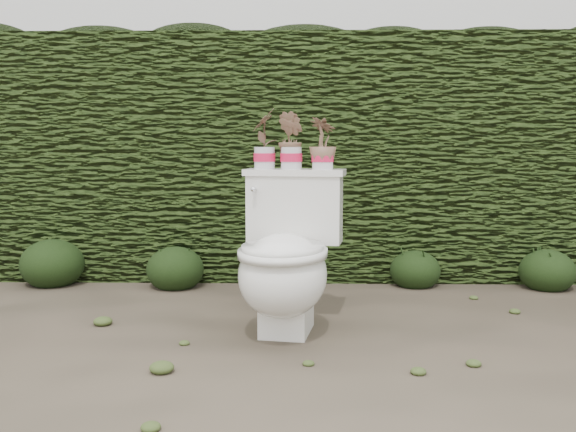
{
  "coord_description": "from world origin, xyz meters",
  "views": [
    {
      "loc": [
        0.03,
        -2.97,
        0.91
      ],
      "look_at": [
        -0.03,
        0.15,
        0.55
      ],
      "focal_mm": 40.0,
      "sensor_mm": 36.0,
      "label": 1
    }
  ],
  "objects_px": {
    "potted_plant_center": "(291,142)",
    "potted_plant_right": "(323,145)",
    "toilet": "(286,260)",
    "potted_plant_left": "(264,140)"
  },
  "relations": [
    {
      "from": "toilet",
      "to": "potted_plant_right",
      "type": "xyz_separation_m",
      "value": [
        0.18,
        0.21,
        0.54
      ]
    },
    {
      "from": "potted_plant_center",
      "to": "potted_plant_left",
      "type": "bearing_deg",
      "value": -129.51
    },
    {
      "from": "potted_plant_left",
      "to": "potted_plant_right",
      "type": "distance_m",
      "value": 0.3
    },
    {
      "from": "potted_plant_left",
      "to": "potted_plant_center",
      "type": "relative_size",
      "value": 1.07
    },
    {
      "from": "toilet",
      "to": "potted_plant_center",
      "type": "xyz_separation_m",
      "value": [
        0.02,
        0.24,
        0.56
      ]
    },
    {
      "from": "toilet",
      "to": "potted_plant_center",
      "type": "height_order",
      "value": "potted_plant_center"
    },
    {
      "from": "toilet",
      "to": "potted_plant_left",
      "type": "xyz_separation_m",
      "value": [
        -0.11,
        0.26,
        0.56
      ]
    },
    {
      "from": "potted_plant_center",
      "to": "potted_plant_right",
      "type": "bearing_deg",
      "value": 50.49
    },
    {
      "from": "potted_plant_center",
      "to": "potted_plant_right",
      "type": "height_order",
      "value": "potted_plant_center"
    },
    {
      "from": "potted_plant_left",
      "to": "potted_plant_right",
      "type": "xyz_separation_m",
      "value": [
        0.29,
        -0.05,
        -0.02
      ]
    }
  ]
}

